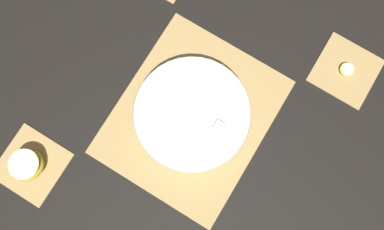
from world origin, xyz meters
name	(u,v)px	position (x,y,z in m)	size (l,w,h in m)	color
ground_plane	(192,117)	(0.00, 0.00, 0.00)	(6.00, 6.00, 0.00)	black
bamboo_mat_center	(192,117)	(0.00, 0.00, 0.00)	(0.44, 0.37, 0.01)	tan
coaster_mat_near_right	(32,165)	(0.32, -0.29, 0.00)	(0.16, 0.16, 0.01)	tan
coaster_mat_far_left	(346,70)	(-0.32, 0.29, 0.00)	(0.16, 0.16, 0.01)	tan
fruit_salad_bowl	(192,114)	(0.00, 0.00, 0.04)	(0.29, 0.29, 0.06)	silver
apple_half	(27,164)	(0.32, -0.29, 0.03)	(0.08, 0.08, 0.05)	gold
banana_coin_single	(347,70)	(-0.32, 0.29, 0.01)	(0.04, 0.04, 0.01)	#F7EFC6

